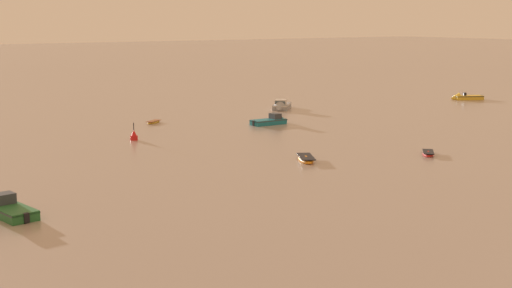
% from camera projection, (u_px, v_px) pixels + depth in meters
% --- Properties ---
extents(rowboat_moored_0, '(2.99, 2.44, 0.46)m').
position_uv_depth(rowboat_moored_0, '(154.00, 122.00, 101.24)').
color(rowboat_moored_0, gold).
rests_on(rowboat_moored_0, ground).
extents(motorboat_moored_1, '(6.27, 6.25, 2.50)m').
position_uv_depth(motorboat_moored_1, '(281.00, 107.00, 116.10)').
color(motorboat_moored_1, gray).
rests_on(motorboat_moored_1, ground).
extents(rowboat_moored_2, '(3.36, 4.42, 0.67)m').
position_uv_depth(rowboat_moored_2, '(306.00, 159.00, 74.40)').
color(rowboat_moored_2, orange).
rests_on(rowboat_moored_2, ground).
extents(motorboat_moored_4, '(2.95, 6.26, 2.29)m').
position_uv_depth(motorboat_moored_4, '(5.00, 209.00, 54.12)').
color(motorboat_moored_4, '#23602D').
rests_on(motorboat_moored_4, ground).
extents(motorboat_moored_5, '(5.88, 2.13, 2.20)m').
position_uv_depth(motorboat_moored_5, '(274.00, 122.00, 100.29)').
color(motorboat_moored_5, '#197084').
rests_on(motorboat_moored_5, ground).
extents(motorboat_moored_6, '(6.13, 4.53, 2.01)m').
position_uv_depth(motorboat_moored_6, '(464.00, 98.00, 130.43)').
color(motorboat_moored_6, gold).
rests_on(motorboat_moored_6, ground).
extents(rowboat_moored_3, '(3.18, 3.16, 0.53)m').
position_uv_depth(rowboat_moored_3, '(428.00, 153.00, 77.65)').
color(rowboat_moored_3, red).
rests_on(rowboat_moored_3, ground).
extents(channel_buoy, '(0.90, 0.90, 2.30)m').
position_uv_depth(channel_buoy, '(134.00, 136.00, 86.97)').
color(channel_buoy, red).
rests_on(channel_buoy, ground).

